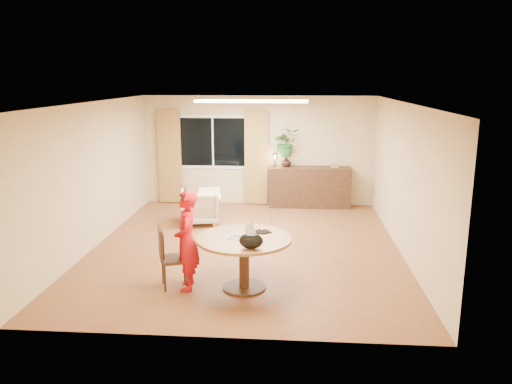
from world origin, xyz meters
TOP-DOWN VIEW (x-y plane):
  - floor at (0.00, 0.00)m, footprint 6.50×6.50m
  - ceiling at (0.00, 0.00)m, footprint 6.50×6.50m
  - wall_back at (0.00, 3.25)m, footprint 5.50×0.00m
  - wall_left at (-2.75, 0.00)m, footprint 0.00×6.50m
  - wall_right at (2.75, 0.00)m, footprint 0.00×6.50m
  - window at (-1.10, 3.23)m, footprint 1.70×0.03m
  - curtain_left at (-2.15, 3.15)m, footprint 0.55×0.08m
  - curtain_right at (-0.05, 3.15)m, footprint 0.55×0.08m
  - ceiling_panel at (0.00, 1.20)m, footprint 2.20×0.35m
  - dining_table at (0.15, -1.81)m, footprint 1.38×1.38m
  - dining_chair at (-0.88, -1.82)m, footprint 0.55×0.52m
  - child at (-0.67, -1.86)m, footprint 0.58×0.43m
  - laptop at (0.10, -1.83)m, footprint 0.42×0.34m
  - tumbler at (0.18, -1.55)m, footprint 0.07×0.07m
  - wine_glass at (0.51, -1.56)m, footprint 0.10×0.10m
  - pot_lid at (0.39, -1.55)m, footprint 0.26×0.26m
  - handbag at (0.29, -2.28)m, footprint 0.37×0.27m
  - armchair at (-1.12, 1.46)m, footprint 0.90×0.92m
  - throw at (-0.90, 1.44)m, footprint 0.54×0.62m
  - sideboard at (1.23, 3.01)m, footprint 1.91×0.47m
  - vase at (0.67, 3.01)m, footprint 0.25×0.25m
  - bouquet at (0.66, 3.01)m, footprint 0.70×0.64m
  - book_stack at (1.81, 3.01)m, footprint 0.21×0.16m
  - desk_lamp at (0.40, 2.96)m, footprint 0.18×0.18m

SIDE VIEW (x-z plane):
  - floor at x=0.00m, z-range 0.00..0.00m
  - armchair at x=-1.12m, z-range 0.00..0.71m
  - dining_chair at x=-0.88m, z-range 0.00..0.91m
  - sideboard at x=1.23m, z-range 0.00..0.96m
  - dining_table at x=0.15m, z-range 0.22..1.01m
  - throw at x=-0.90m, z-range 0.71..0.74m
  - child at x=-0.67m, z-range 0.00..1.46m
  - pot_lid at x=0.39m, z-range 0.78..0.82m
  - tumbler at x=0.18m, z-range 0.78..0.89m
  - wine_glass at x=0.51m, z-range 0.78..1.00m
  - handbag at x=0.29m, z-range 0.78..1.00m
  - laptop at x=0.10m, z-range 0.78..1.02m
  - book_stack at x=1.81m, z-range 0.96..1.04m
  - vase at x=0.67m, z-range 0.96..1.20m
  - desk_lamp at x=0.40m, z-range 0.96..1.30m
  - curtain_left at x=-2.15m, z-range 0.02..2.27m
  - curtain_right at x=-0.05m, z-range 0.02..2.27m
  - wall_back at x=0.00m, z-range -1.45..4.05m
  - wall_left at x=-2.75m, z-range -1.95..4.55m
  - wall_right at x=2.75m, z-range -1.95..4.55m
  - window at x=-1.10m, z-range 0.85..2.15m
  - bouquet at x=0.66m, z-range 1.20..1.86m
  - ceiling_panel at x=0.00m, z-range 2.54..2.59m
  - ceiling at x=0.00m, z-range 2.60..2.60m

